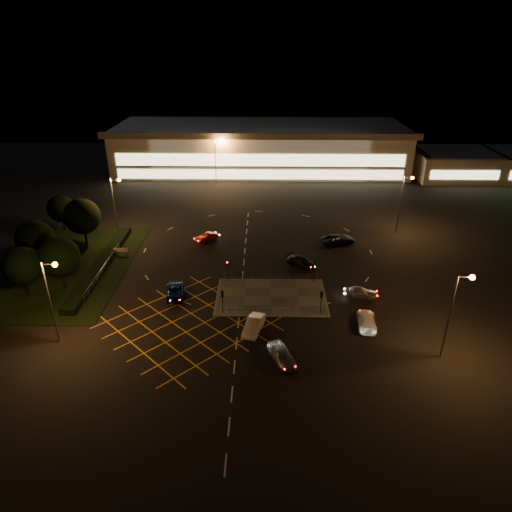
{
  "coord_description": "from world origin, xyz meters",
  "views": [
    {
      "loc": [
        0.9,
        -53.44,
        31.26
      ],
      "look_at": [
        -0.12,
        6.15,
        2.0
      ],
      "focal_mm": 32.0,
      "sensor_mm": 36.0,
      "label": 1
    }
  ],
  "objects_px": {
    "signal_sw": "(222,297)",
    "car_near_silver": "(282,355)",
    "car_circ_red": "(207,237)",
    "car_left_blue": "(175,292)",
    "car_approach_white": "(367,320)",
    "car_east_grey": "(338,239)",
    "signal_ne": "(315,267)",
    "car_far_dkgrey": "(301,262)",
    "signal_nw": "(227,267)",
    "car_queue_white": "(254,325)",
    "car_right_silver": "(361,292)",
    "signal_se": "(321,298)"
  },
  "relations": [
    {
      "from": "car_queue_white",
      "to": "car_far_dkgrey",
      "type": "relative_size",
      "value": 0.99
    },
    {
      "from": "car_circ_red",
      "to": "signal_sw",
      "type": "bearing_deg",
      "value": -27.87
    },
    {
      "from": "signal_nw",
      "to": "car_approach_white",
      "type": "xyz_separation_m",
      "value": [
        17.2,
        -10.29,
        -1.64
      ]
    },
    {
      "from": "signal_se",
      "to": "car_right_silver",
      "type": "height_order",
      "value": "signal_se"
    },
    {
      "from": "car_queue_white",
      "to": "car_circ_red",
      "type": "height_order",
      "value": "car_queue_white"
    },
    {
      "from": "signal_ne",
      "to": "car_east_grey",
      "type": "distance_m",
      "value": 14.12
    },
    {
      "from": "car_circ_red",
      "to": "car_east_grey",
      "type": "relative_size",
      "value": 0.68
    },
    {
      "from": "car_approach_white",
      "to": "car_right_silver",
      "type": "bearing_deg",
      "value": -88.96
    },
    {
      "from": "car_queue_white",
      "to": "car_far_dkgrey",
      "type": "bearing_deg",
      "value": 83.36
    },
    {
      "from": "signal_nw",
      "to": "car_circ_red",
      "type": "bearing_deg",
      "value": 107.71
    },
    {
      "from": "signal_sw",
      "to": "car_approach_white",
      "type": "relative_size",
      "value": 0.63
    },
    {
      "from": "signal_sw",
      "to": "car_near_silver",
      "type": "bearing_deg",
      "value": 127.89
    },
    {
      "from": "signal_sw",
      "to": "signal_nw",
      "type": "distance_m",
      "value": 7.99
    },
    {
      "from": "signal_se",
      "to": "car_circ_red",
      "type": "bearing_deg",
      "value": -53.2
    },
    {
      "from": "signal_se",
      "to": "car_left_blue",
      "type": "relative_size",
      "value": 0.65
    },
    {
      "from": "signal_ne",
      "to": "car_right_silver",
      "type": "xyz_separation_m",
      "value": [
        5.73,
        -3.68,
        -1.68
      ]
    },
    {
      "from": "signal_nw",
      "to": "car_right_silver",
      "type": "relative_size",
      "value": 0.78
    },
    {
      "from": "signal_se",
      "to": "car_near_silver",
      "type": "distance_m",
      "value": 10.38
    },
    {
      "from": "signal_sw",
      "to": "car_near_silver",
      "type": "xyz_separation_m",
      "value": [
        6.95,
        -8.93,
        -1.58
      ]
    },
    {
      "from": "car_right_silver",
      "to": "car_circ_red",
      "type": "bearing_deg",
      "value": 59.62
    },
    {
      "from": "signal_se",
      "to": "car_circ_red",
      "type": "xyz_separation_m",
      "value": [
        -16.48,
        22.03,
        -1.75
      ]
    },
    {
      "from": "car_left_blue",
      "to": "car_right_silver",
      "type": "bearing_deg",
      "value": -8.86
    },
    {
      "from": "car_queue_white",
      "to": "car_left_blue",
      "type": "bearing_deg",
      "value": 159.97
    },
    {
      "from": "car_far_dkgrey",
      "to": "car_circ_red",
      "type": "bearing_deg",
      "value": 97.63
    },
    {
      "from": "signal_nw",
      "to": "signal_se",
      "type": "bearing_deg",
      "value": -33.65
    },
    {
      "from": "car_queue_white",
      "to": "car_left_blue",
      "type": "xyz_separation_m",
      "value": [
        -10.5,
        7.45,
        -0.09
      ]
    },
    {
      "from": "car_queue_white",
      "to": "car_approach_white",
      "type": "bearing_deg",
      "value": 20.62
    },
    {
      "from": "signal_sw",
      "to": "car_right_silver",
      "type": "bearing_deg",
      "value": -166.35
    },
    {
      "from": "car_right_silver",
      "to": "car_east_grey",
      "type": "xyz_separation_m",
      "value": [
        -0.53,
        16.71,
        0.09
      ]
    },
    {
      "from": "signal_nw",
      "to": "signal_ne",
      "type": "distance_m",
      "value": 12.0
    },
    {
      "from": "signal_nw",
      "to": "signal_ne",
      "type": "xyz_separation_m",
      "value": [
        12.0,
        0.0,
        0.0
      ]
    },
    {
      "from": "signal_ne",
      "to": "car_left_blue",
      "type": "xyz_separation_m",
      "value": [
        -18.62,
        -4.07,
        -1.69
      ]
    },
    {
      "from": "car_near_silver",
      "to": "car_far_dkgrey",
      "type": "distance_m",
      "value": 22.27
    },
    {
      "from": "signal_ne",
      "to": "car_near_silver",
      "type": "xyz_separation_m",
      "value": [
        -5.05,
        -16.92,
        -1.58
      ]
    },
    {
      "from": "car_near_silver",
      "to": "car_approach_white",
      "type": "xyz_separation_m",
      "value": [
        10.25,
        6.63,
        -0.06
      ]
    },
    {
      "from": "car_east_grey",
      "to": "car_queue_white",
      "type": "bearing_deg",
      "value": 131.31
    },
    {
      "from": "signal_se",
      "to": "car_circ_red",
      "type": "distance_m",
      "value": 27.57
    },
    {
      "from": "car_queue_white",
      "to": "car_right_silver",
      "type": "bearing_deg",
      "value": 44.84
    },
    {
      "from": "signal_sw",
      "to": "car_left_blue",
      "type": "xyz_separation_m",
      "value": [
        -6.62,
        3.91,
        -1.69
      ]
    },
    {
      "from": "signal_ne",
      "to": "car_left_blue",
      "type": "bearing_deg",
      "value": -167.66
    },
    {
      "from": "car_circ_red",
      "to": "signal_se",
      "type": "bearing_deg",
      "value": -2.58
    },
    {
      "from": "car_east_grey",
      "to": "car_near_silver",
      "type": "bearing_deg",
      "value": 140.89
    },
    {
      "from": "car_right_silver",
      "to": "signal_nw",
      "type": "bearing_deg",
      "value": 86.48
    },
    {
      "from": "signal_nw",
      "to": "signal_sw",
      "type": "bearing_deg",
      "value": -90.0
    },
    {
      "from": "signal_sw",
      "to": "car_far_dkgrey",
      "type": "xyz_separation_m",
      "value": [
        10.57,
        13.04,
        -1.69
      ]
    },
    {
      "from": "signal_nw",
      "to": "car_east_grey",
      "type": "relative_size",
      "value": 0.57
    },
    {
      "from": "signal_sw",
      "to": "car_queue_white",
      "type": "distance_m",
      "value": 5.49
    },
    {
      "from": "car_left_blue",
      "to": "car_approach_white",
      "type": "xyz_separation_m",
      "value": [
        23.82,
        -6.21,
        0.06
      ]
    },
    {
      "from": "car_queue_white",
      "to": "car_near_silver",
      "type": "bearing_deg",
      "value": -45.08
    },
    {
      "from": "signal_ne",
      "to": "car_far_dkgrey",
      "type": "bearing_deg",
      "value": 105.82
    }
  ]
}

